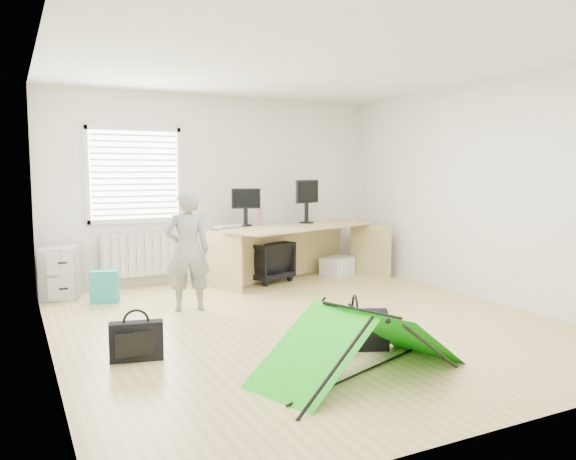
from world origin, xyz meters
name	(u,v)px	position (x,y,z in m)	size (l,w,h in m)	color
ground	(305,322)	(0.00, 0.00, 0.00)	(5.50, 5.50, 0.00)	tan
back_wall	(217,188)	(0.00, 2.75, 1.35)	(5.00, 0.02, 2.70)	silver
window	(135,175)	(-1.20, 2.71, 1.55)	(1.20, 0.06, 1.20)	silver
radiator	(138,255)	(-1.20, 2.67, 0.45)	(1.00, 0.12, 0.60)	silver
desk	(302,254)	(0.98, 1.91, 0.41)	(2.41, 0.77, 0.82)	tan
filing_cabinet	(61,272)	(-2.21, 2.42, 0.33)	(0.42, 0.57, 0.66)	#A7A8AC
monitor_left	(246,212)	(0.25, 2.25, 1.02)	(0.41, 0.09, 0.39)	black
monitor_right	(306,207)	(1.23, 2.24, 1.06)	(0.50, 0.11, 0.48)	black
keyboard	(230,226)	(-0.01, 2.22, 0.83)	(0.45, 0.15, 0.02)	beige
thermos	(260,217)	(0.48, 2.26, 0.95)	(0.07, 0.07, 0.25)	#AE616C
office_chair	(265,261)	(0.53, 2.21, 0.30)	(0.64, 0.66, 0.60)	black
person	(188,251)	(-0.96, 1.05, 0.70)	(0.51, 0.33, 1.40)	gray
kite	(360,343)	(-0.36, -1.58, 0.26)	(1.69, 0.74, 0.52)	#19D414
storage_crate	(337,266)	(1.76, 2.20, 0.14)	(0.49, 0.34, 0.27)	white
tote_bag	(105,287)	(-1.77, 1.86, 0.20)	(0.33, 0.15, 0.40)	teal
laptop_bag	(137,341)	(-1.86, -0.43, 0.17)	(0.44, 0.13, 0.33)	black
white_box	(347,350)	(-0.21, -1.16, 0.05)	(0.11, 0.11, 0.11)	silver
duffel_bag	(355,334)	(0.00, -0.97, 0.13)	(0.58, 0.30, 0.25)	black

